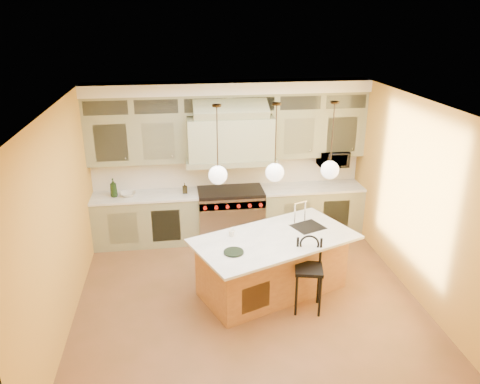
{
  "coord_description": "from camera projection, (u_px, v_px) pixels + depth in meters",
  "views": [
    {
      "loc": [
        -0.95,
        -5.82,
        4.03
      ],
      "look_at": [
        -0.03,
        0.7,
        1.48
      ],
      "focal_mm": 35.0,
      "sensor_mm": 36.0,
      "label": 1
    }
  ],
  "objects": [
    {
      "name": "pendant_right",
      "position": [
        330.0,
        168.0,
        6.63
      ],
      "size": [
        0.26,
        0.26,
        1.11
      ],
      "color": "#2D2319",
      "rests_on": "ceiling"
    },
    {
      "name": "wall_right",
      "position": [
        420.0,
        202.0,
        6.75
      ],
      "size": [
        0.0,
        5.0,
        5.0
      ],
      "primitive_type": "plane",
      "rotation": [
        1.57,
        0.0,
        -1.57
      ],
      "color": "gold",
      "rests_on": "ground"
    },
    {
      "name": "kitchen_island",
      "position": [
        273.0,
        263.0,
        7.07
      ],
      "size": [
        2.65,
        2.04,
        1.35
      ],
      "rotation": [
        0.0,
        0.0,
        0.39
      ],
      "color": "#965D35",
      "rests_on": "floor"
    },
    {
      "name": "oil_bottle_a",
      "position": [
        113.0,
        188.0,
        8.27
      ],
      "size": [
        0.14,
        0.14,
        0.34
      ],
      "primitive_type": "imported",
      "rotation": [
        0.0,
        0.0,
        -0.05
      ],
      "color": "black",
      "rests_on": "back_cabinetry"
    },
    {
      "name": "range",
      "position": [
        231.0,
        214.0,
        8.75
      ],
      "size": [
        1.2,
        0.74,
        0.96
      ],
      "color": "silver",
      "rests_on": "floor"
    },
    {
      "name": "microwave",
      "position": [
        333.0,
        158.0,
        8.76
      ],
      "size": [
        0.54,
        0.37,
        0.3
      ],
      "primitive_type": "imported",
      "color": "black",
      "rests_on": "back_cabinetry"
    },
    {
      "name": "wall_left",
      "position": [
        60.0,
        223.0,
        6.1
      ],
      "size": [
        0.0,
        5.0,
        5.0
      ],
      "primitive_type": "plane",
      "rotation": [
        1.57,
        0.0,
        1.57
      ],
      "color": "gold",
      "rests_on": "ground"
    },
    {
      "name": "floor",
      "position": [
        248.0,
        301.0,
        6.95
      ],
      "size": [
        5.0,
        5.0,
        0.0
      ],
      "primitive_type": "plane",
      "color": "brown",
      "rests_on": "ground"
    },
    {
      "name": "counter_stool",
      "position": [
        309.0,
        270.0,
        6.58
      ],
      "size": [
        0.46,
        0.46,
        1.1
      ],
      "rotation": [
        0.0,
        0.0,
        -0.23
      ],
      "color": "black",
      "rests_on": "floor"
    },
    {
      "name": "pendant_center",
      "position": [
        275.0,
        170.0,
        6.53
      ],
      "size": [
        0.26,
        0.26,
        1.11
      ],
      "color": "#2D2319",
      "rests_on": "ceiling"
    },
    {
      "name": "wall_front",
      "position": [
        294.0,
        325.0,
        4.12
      ],
      "size": [
        5.0,
        0.0,
        5.0
      ],
      "primitive_type": "plane",
      "rotation": [
        -1.57,
        0.0,
        0.0
      ],
      "color": "gold",
      "rests_on": "ground"
    },
    {
      "name": "ceiling",
      "position": [
        250.0,
        107.0,
        5.9
      ],
      "size": [
        5.0,
        5.0,
        0.0
      ],
      "primitive_type": "plane",
      "rotation": [
        3.14,
        0.0,
        0.0
      ],
      "color": "white",
      "rests_on": "wall_back"
    },
    {
      "name": "cup",
      "position": [
        232.0,
        233.0,
        6.91
      ],
      "size": [
        0.11,
        0.11,
        0.09
      ],
      "primitive_type": "imported",
      "rotation": [
        0.0,
        0.0,
        -0.09
      ],
      "color": "white",
      "rests_on": "kitchen_island"
    },
    {
      "name": "oil_bottle_b",
      "position": [
        185.0,
        188.0,
        8.46
      ],
      "size": [
        0.09,
        0.09,
        0.19
      ],
      "primitive_type": "imported",
      "rotation": [
        0.0,
        0.0,
        0.03
      ],
      "color": "black",
      "rests_on": "back_cabinetry"
    },
    {
      "name": "wall_back",
      "position": [
        228.0,
        159.0,
        8.73
      ],
      "size": [
        5.0,
        0.0,
        5.0
      ],
      "primitive_type": "plane",
      "rotation": [
        1.57,
        0.0,
        0.0
      ],
      "color": "gold",
      "rests_on": "ground"
    },
    {
      "name": "pendant_left",
      "position": [
        218.0,
        173.0,
        6.43
      ],
      "size": [
        0.26,
        0.26,
        1.11
      ],
      "color": "#2D2319",
      "rests_on": "ceiling"
    },
    {
      "name": "back_cabinetry",
      "position": [
        230.0,
        164.0,
        8.49
      ],
      "size": [
        5.0,
        0.77,
        2.9
      ],
      "color": "gray",
      "rests_on": "floor"
    },
    {
      "name": "fruit_bowl",
      "position": [
        128.0,
        194.0,
        8.35
      ],
      "size": [
        0.3,
        0.3,
        0.07
      ],
      "primitive_type": "imported",
      "rotation": [
        0.0,
        0.0,
        0.1
      ],
      "color": "silver",
      "rests_on": "back_cabinetry"
    }
  ]
}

